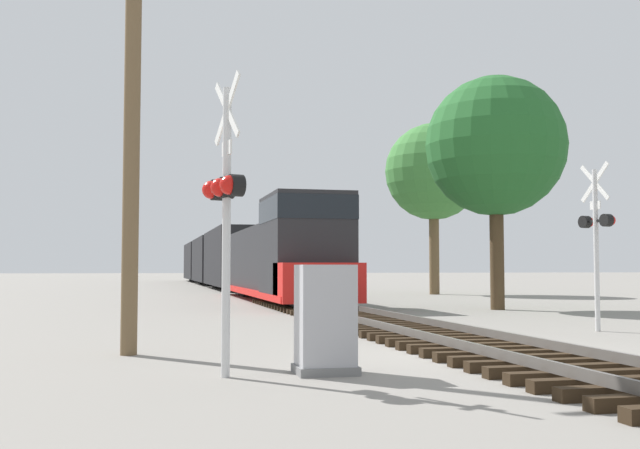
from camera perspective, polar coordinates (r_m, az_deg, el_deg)
ground_plane at (r=13.46m, az=12.49°, el=-9.61°), size 400.00×400.00×0.00m
rail_track_bed at (r=13.45m, az=12.48°, el=-9.03°), size 2.60×160.00×0.31m
freight_train at (r=56.65m, az=-7.36°, el=-2.73°), size 2.89×64.24×4.18m
crossing_signal_near at (r=10.42m, az=-7.29°, el=2.01°), size 0.53×1.01×4.17m
crossing_signal_far at (r=18.91m, az=20.33°, el=-0.42°), size 0.46×1.02×3.99m
relay_cabinet at (r=10.67m, az=0.40°, el=-7.28°), size 0.86×0.71×1.54m
utility_pole at (r=13.67m, az=-14.10°, el=9.93°), size 1.80×0.28×8.94m
tree_far_right at (r=27.84m, az=13.23°, el=5.78°), size 5.06×5.06×8.41m
tree_mid_background at (r=42.98m, az=8.64°, el=3.95°), size 5.48×5.48×9.68m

